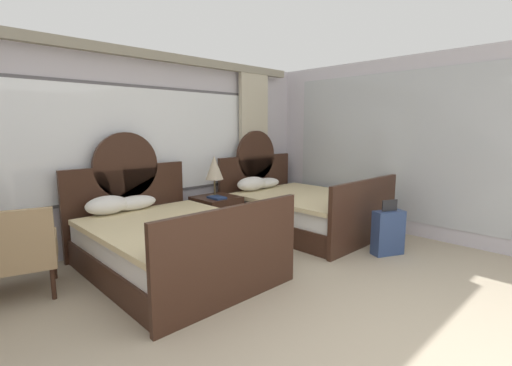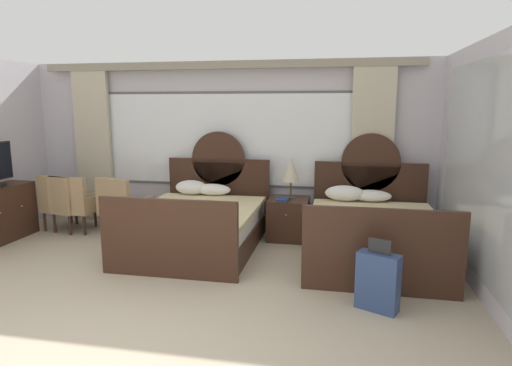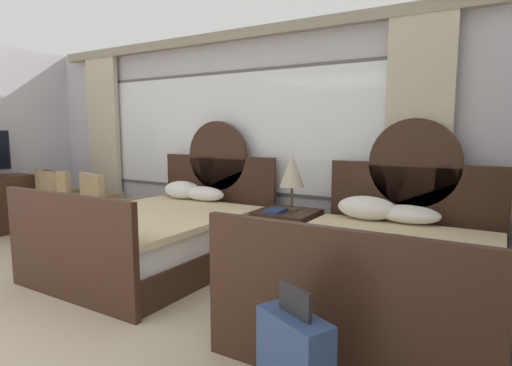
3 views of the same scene
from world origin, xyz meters
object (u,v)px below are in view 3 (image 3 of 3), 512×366
object	(u,v)px
book_on_nightstand	(275,210)
armchair_by_window_left	(107,205)
bed_near_window	(161,234)
table_lamp_on_nightstand	(292,170)
bed_near_mirror	(383,273)
armchair_by_window_centre	(69,200)
armchair_by_window_right	(61,199)
nightstand_between_beds	(287,239)

from	to	relation	value
book_on_nightstand	armchair_by_window_left	bearing A→B (deg)	-176.98
bed_near_window	book_on_nightstand	bearing A→B (deg)	25.49
table_lamp_on_nightstand	bed_near_mirror	bearing A→B (deg)	-31.43
bed_near_mirror	bed_near_window	bearing A→B (deg)	-179.94
armchair_by_window_centre	armchair_by_window_right	world-z (taller)	same
nightstand_between_beds	armchair_by_window_centre	bearing A→B (deg)	-175.71
nightstand_between_beds	armchair_by_window_right	distance (m)	3.60
book_on_nightstand	armchair_by_window_right	xyz separation A→B (m)	(-3.51, -0.13, -0.16)
armchair_by_window_centre	armchair_by_window_right	xyz separation A→B (m)	(-0.19, 0.00, 0.00)
table_lamp_on_nightstand	armchair_by_window_right	distance (m)	3.66
bed_near_window	armchair_by_window_right	distance (m)	2.42
nightstand_between_beds	armchair_by_window_left	size ratio (longest dim) A/B	0.68
book_on_nightstand	armchair_by_window_centre	world-z (taller)	armchair_by_window_centre
table_lamp_on_nightstand	armchair_by_window_centre	size ratio (longest dim) A/B	0.68
table_lamp_on_nightstand	book_on_nightstand	distance (m)	0.46
bed_near_mirror	armchair_by_window_left	size ratio (longest dim) A/B	2.44
book_on_nightstand	armchair_by_window_centre	size ratio (longest dim) A/B	0.29
bed_near_window	armchair_by_window_left	xyz separation A→B (m)	(-1.38, 0.40, 0.13)
armchair_by_window_right	armchair_by_window_left	bearing A→B (deg)	0.08
bed_near_mirror	nightstand_between_beds	world-z (taller)	bed_near_mirror
bed_near_window	armchair_by_window_right	size ratio (longest dim) A/B	2.44
bed_near_mirror	armchair_by_window_centre	size ratio (longest dim) A/B	2.44
bed_near_window	table_lamp_on_nightstand	distance (m)	1.58
bed_near_mirror	table_lamp_on_nightstand	world-z (taller)	bed_near_mirror
table_lamp_on_nightstand	armchair_by_window_left	size ratio (longest dim) A/B	0.68
nightstand_between_beds	armchair_by_window_left	xyz separation A→B (m)	(-2.58, -0.25, 0.16)
nightstand_between_beds	book_on_nightstand	distance (m)	0.35
bed_near_window	armchair_by_window_right	bearing A→B (deg)	170.44
table_lamp_on_nightstand	book_on_nightstand	size ratio (longest dim) A/B	2.38
book_on_nightstand	table_lamp_on_nightstand	bearing A→B (deg)	60.88
bed_near_window	armchair_by_window_left	distance (m)	1.44
book_on_nightstand	bed_near_window	bearing A→B (deg)	-154.51
bed_near_window	armchair_by_window_left	bearing A→B (deg)	163.75
book_on_nightstand	armchair_by_window_centre	xyz separation A→B (m)	(-3.32, -0.14, -0.16)
table_lamp_on_nightstand	book_on_nightstand	xyz separation A→B (m)	(-0.10, -0.18, -0.41)
bed_near_mirror	nightstand_between_beds	distance (m)	1.35
book_on_nightstand	armchair_by_window_centre	distance (m)	3.32
nightstand_between_beds	armchair_by_window_left	bearing A→B (deg)	-174.44
bed_near_mirror	armchair_by_window_left	bearing A→B (deg)	173.94
book_on_nightstand	armchair_by_window_left	world-z (taller)	armchair_by_window_left
armchair_by_window_left	armchair_by_window_right	bearing A→B (deg)	-179.92
nightstand_between_beds	armchair_by_window_right	bearing A→B (deg)	-175.97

